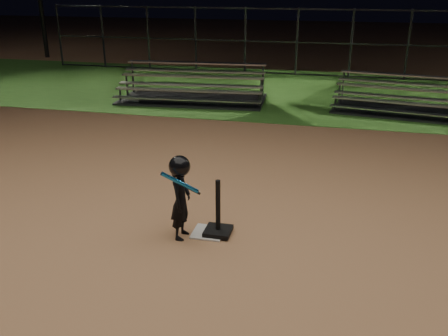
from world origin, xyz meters
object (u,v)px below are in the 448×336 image
bleacher_left (192,94)px  bleacher_right (407,106)px  child_batter (181,195)px  home_plate (208,232)px  batting_tee (218,223)px

bleacher_left → bleacher_right: bearing=-4.5°
child_batter → bleacher_right: (3.91, 8.12, -0.46)m
home_plate → bleacher_right: bearing=65.8°
child_batter → bleacher_left: 8.51m
home_plate → bleacher_left: bleacher_left is taller
home_plate → bleacher_right: 8.70m
bleacher_left → batting_tee: bearing=-74.7°
home_plate → bleacher_left: (-2.65, 7.99, 0.21)m
home_plate → bleacher_right: bleacher_right is taller
home_plate → batting_tee: batting_tee is taller
home_plate → batting_tee: bearing=3.3°
child_batter → bleacher_right: bearing=-23.8°
batting_tee → child_batter: 0.71m
child_batter → bleacher_left: child_batter is taller
bleacher_left → bleacher_right: (6.22, -0.06, -0.02)m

